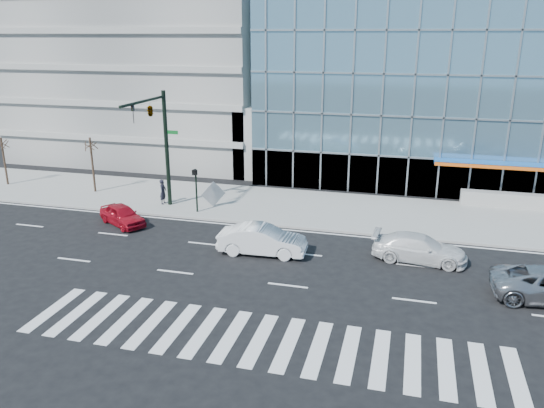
{
  "coord_description": "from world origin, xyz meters",
  "views": [
    {
      "loc": [
        5.3,
        -26.86,
        11.76
      ],
      "look_at": [
        -2.67,
        3.0,
        1.8
      ],
      "focal_mm": 35.0,
      "sensor_mm": 36.0,
      "label": 1
    }
  ],
  "objects_px": {
    "red_sedan": "(122,215)",
    "pedestrian": "(163,192)",
    "street_tree_near": "(90,145)",
    "traffic_signal": "(155,123)",
    "white_suv": "(419,248)",
    "tilted_panel": "(213,194)",
    "street_tree_far": "(2,144)",
    "ped_signal_post": "(196,184)",
    "white_sedan": "(262,240)"
  },
  "relations": [
    {
      "from": "white_suv",
      "to": "tilted_panel",
      "type": "bearing_deg",
      "value": 72.48
    },
    {
      "from": "street_tree_near",
      "to": "pedestrian",
      "type": "bearing_deg",
      "value": -12.64
    },
    {
      "from": "ped_signal_post",
      "to": "street_tree_far",
      "type": "xyz_separation_m",
      "value": [
        -17.5,
        2.56,
        1.3
      ]
    },
    {
      "from": "street_tree_far",
      "to": "white_suv",
      "type": "xyz_separation_m",
      "value": [
        32.17,
        -6.77,
        -2.72
      ]
    },
    {
      "from": "white_sedan",
      "to": "pedestrian",
      "type": "xyz_separation_m",
      "value": [
        -9.22,
        6.55,
        0.23
      ]
    },
    {
      "from": "street_tree_far",
      "to": "white_sedan",
      "type": "xyz_separation_m",
      "value": [
        23.7,
        -8.0,
        -2.63
      ]
    },
    {
      "from": "white_sedan",
      "to": "pedestrian",
      "type": "distance_m",
      "value": 11.31
    },
    {
      "from": "street_tree_far",
      "to": "red_sedan",
      "type": "relative_size",
      "value": 1.0
    },
    {
      "from": "white_sedan",
      "to": "ped_signal_post",
      "type": "bearing_deg",
      "value": 45.84
    },
    {
      "from": "ped_signal_post",
      "to": "pedestrian",
      "type": "height_order",
      "value": "ped_signal_post"
    },
    {
      "from": "traffic_signal",
      "to": "white_suv",
      "type": "height_order",
      "value": "traffic_signal"
    },
    {
      "from": "traffic_signal",
      "to": "ped_signal_post",
      "type": "height_order",
      "value": "traffic_signal"
    },
    {
      "from": "tilted_panel",
      "to": "street_tree_near",
      "type": "bearing_deg",
      "value": 131.63
    },
    {
      "from": "traffic_signal",
      "to": "pedestrian",
      "type": "height_order",
      "value": "traffic_signal"
    },
    {
      "from": "street_tree_near",
      "to": "tilted_panel",
      "type": "height_order",
      "value": "street_tree_near"
    },
    {
      "from": "traffic_signal",
      "to": "tilted_panel",
      "type": "height_order",
      "value": "traffic_signal"
    },
    {
      "from": "street_tree_far",
      "to": "traffic_signal",
      "type": "bearing_deg",
      "value": -11.05
    },
    {
      "from": "ped_signal_post",
      "to": "pedestrian",
      "type": "relative_size",
      "value": 1.69
    },
    {
      "from": "traffic_signal",
      "to": "red_sedan",
      "type": "bearing_deg",
      "value": -114.29
    },
    {
      "from": "street_tree_far",
      "to": "white_suv",
      "type": "height_order",
      "value": "street_tree_far"
    },
    {
      "from": "white_sedan",
      "to": "street_tree_far",
      "type": "bearing_deg",
      "value": 68.46
    },
    {
      "from": "white_sedan",
      "to": "tilted_panel",
      "type": "height_order",
      "value": "tilted_panel"
    },
    {
      "from": "white_sedan",
      "to": "street_tree_near",
      "type": "bearing_deg",
      "value": 60.11
    },
    {
      "from": "white_suv",
      "to": "street_tree_near",
      "type": "bearing_deg",
      "value": 78.69
    },
    {
      "from": "traffic_signal",
      "to": "white_suv",
      "type": "distance_m",
      "value": 18.41
    },
    {
      "from": "ped_signal_post",
      "to": "white_suv",
      "type": "relative_size",
      "value": 0.6
    },
    {
      "from": "ped_signal_post",
      "to": "white_sedan",
      "type": "height_order",
      "value": "ped_signal_post"
    },
    {
      "from": "red_sedan",
      "to": "pedestrian",
      "type": "bearing_deg",
      "value": 21.15
    },
    {
      "from": "ped_signal_post",
      "to": "street_tree_near",
      "type": "bearing_deg",
      "value": 164.94
    },
    {
      "from": "ped_signal_post",
      "to": "pedestrian",
      "type": "bearing_deg",
      "value": 159.92
    },
    {
      "from": "white_suv",
      "to": "ped_signal_post",
      "type": "bearing_deg",
      "value": 78.32
    },
    {
      "from": "street_tree_far",
      "to": "pedestrian",
      "type": "distance_m",
      "value": 14.75
    },
    {
      "from": "white_suv",
      "to": "white_sedan",
      "type": "height_order",
      "value": "white_sedan"
    },
    {
      "from": "white_suv",
      "to": "traffic_signal",
      "type": "bearing_deg",
      "value": 81.74
    },
    {
      "from": "pedestrian",
      "to": "street_tree_far",
      "type": "bearing_deg",
      "value": 81.98
    },
    {
      "from": "traffic_signal",
      "to": "tilted_panel",
      "type": "relative_size",
      "value": 6.15
    },
    {
      "from": "traffic_signal",
      "to": "street_tree_near",
      "type": "bearing_deg",
      "value": 157.29
    },
    {
      "from": "street_tree_near",
      "to": "tilted_panel",
      "type": "relative_size",
      "value": 3.25
    },
    {
      "from": "traffic_signal",
      "to": "street_tree_far",
      "type": "xyz_separation_m",
      "value": [
        -15.0,
        2.93,
        -2.72
      ]
    },
    {
      "from": "street_tree_near",
      "to": "red_sedan",
      "type": "xyz_separation_m",
      "value": [
        5.71,
        -5.79,
        -3.12
      ]
    },
    {
      "from": "street_tree_near",
      "to": "red_sedan",
      "type": "height_order",
      "value": "street_tree_near"
    },
    {
      "from": "ped_signal_post",
      "to": "tilted_panel",
      "type": "height_order",
      "value": "ped_signal_post"
    },
    {
      "from": "ped_signal_post",
      "to": "red_sedan",
      "type": "height_order",
      "value": "ped_signal_post"
    },
    {
      "from": "street_tree_far",
      "to": "pedestrian",
      "type": "bearing_deg",
      "value": -5.73
    },
    {
      "from": "street_tree_near",
      "to": "white_sedan",
      "type": "distance_m",
      "value": 17.87
    },
    {
      "from": "traffic_signal",
      "to": "street_tree_near",
      "type": "xyz_separation_m",
      "value": [
        -7.0,
        2.93,
        -2.39
      ]
    },
    {
      "from": "ped_signal_post",
      "to": "street_tree_far",
      "type": "relative_size",
      "value": 0.78
    },
    {
      "from": "ped_signal_post",
      "to": "white_sedan",
      "type": "relative_size",
      "value": 0.61
    },
    {
      "from": "traffic_signal",
      "to": "white_sedan",
      "type": "relative_size",
      "value": 1.62
    },
    {
      "from": "white_sedan",
      "to": "tilted_panel",
      "type": "bearing_deg",
      "value": 36.0
    }
  ]
}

